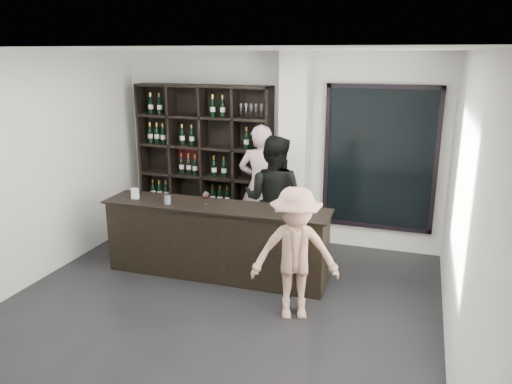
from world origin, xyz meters
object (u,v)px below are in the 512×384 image
(customer, at_px, (295,254))
(tasting_counter, at_px, (216,241))
(taster_pink, at_px, (261,186))
(taster_black, at_px, (273,200))
(wine_shelf, at_px, (205,161))

(customer, bearing_deg, tasting_counter, 132.95)
(customer, bearing_deg, taster_pink, 99.88)
(taster_black, bearing_deg, customer, 118.14)
(taster_pink, distance_m, customer, 2.26)
(wine_shelf, xyz_separation_m, taster_pink, (1.00, -0.17, -0.27))
(wine_shelf, bearing_deg, customer, -46.63)
(taster_pink, bearing_deg, wine_shelf, -17.16)
(customer, bearing_deg, taster_black, 97.59)
(taster_pink, bearing_deg, tasting_counter, 73.46)
(wine_shelf, xyz_separation_m, taster_black, (1.36, -0.72, -0.30))
(wine_shelf, height_order, taster_black, wine_shelf)
(tasting_counter, height_order, taster_black, taster_black)
(wine_shelf, distance_m, taster_pink, 1.05)
(tasting_counter, bearing_deg, wine_shelf, 117.65)
(taster_black, bearing_deg, tasting_counter, 56.09)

